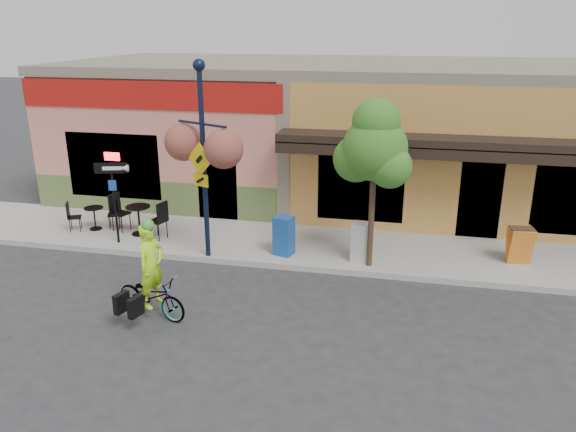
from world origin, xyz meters
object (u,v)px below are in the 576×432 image
object	(u,v)px
newspaper_box_blue	(284,236)
building	(337,129)
lamp_post	(204,162)
one_way_sign	(115,203)
newspaper_box_grey	(361,242)
cyclist_rider	(152,277)
street_tree	(373,184)
bicycle	(152,296)

from	to	relation	value
newspaper_box_blue	building	bearing A→B (deg)	100.95
lamp_post	newspaper_box_blue	xyz separation A→B (m)	(1.85, 0.48, -1.91)
one_way_sign	newspaper_box_blue	xyz separation A→B (m)	(4.50, 0.13, -0.60)
building	newspaper_box_grey	size ratio (longest dim) A/B	18.74
building	cyclist_rider	xyz separation A→B (m)	(-2.45, -9.76, -1.38)
building	one_way_sign	bearing A→B (deg)	-127.48
street_tree	newspaper_box_grey	bearing A→B (deg)	133.36
newspaper_box_grey	street_tree	distance (m)	1.58
building	one_way_sign	size ratio (longest dim) A/B	8.31
building	newspaper_box_blue	bearing A→B (deg)	-94.37
lamp_post	street_tree	bearing A→B (deg)	27.99
building	bicycle	distance (m)	10.24
bicycle	newspaper_box_blue	world-z (taller)	newspaper_box_blue
bicycle	lamp_post	bearing A→B (deg)	12.71
building	newspaper_box_blue	xyz separation A→B (m)	(-0.49, -6.37, -1.60)
cyclist_rider	street_tree	bearing A→B (deg)	-36.75
building	cyclist_rider	distance (m)	10.16
one_way_sign	newspaper_box_grey	world-z (taller)	one_way_sign
cyclist_rider	newspaper_box_grey	world-z (taller)	cyclist_rider
building	lamp_post	world-z (taller)	lamp_post
cyclist_rider	newspaper_box_grey	distance (m)	5.18
lamp_post	newspaper_box_grey	bearing A→B (deg)	31.92
lamp_post	street_tree	world-z (taller)	lamp_post
building	bicycle	bearing A→B (deg)	-104.35
cyclist_rider	bicycle	bearing A→B (deg)	105.84
newspaper_box_blue	newspaper_box_grey	xyz separation A→B (m)	(1.93, 0.01, -0.01)
bicycle	street_tree	size ratio (longest dim) A/B	0.41
street_tree	cyclist_rider	bearing A→B (deg)	-142.60
bicycle	lamp_post	xyz separation A→B (m)	(0.16, 2.91, 2.12)
cyclist_rider	one_way_sign	distance (m)	4.15
one_way_sign	newspaper_box_grey	bearing A→B (deg)	-14.38
cyclist_rider	newspaper_box_grey	size ratio (longest dim) A/B	1.80
lamp_post	newspaper_box_blue	bearing A→B (deg)	39.00
lamp_post	one_way_sign	world-z (taller)	lamp_post
newspaper_box_blue	newspaper_box_grey	bearing A→B (deg)	15.71
newspaper_box_blue	street_tree	bearing A→B (deg)	9.13
newspaper_box_blue	street_tree	xyz separation A→B (m)	(2.17, -0.23, 1.53)
newspaper_box_grey	cyclist_rider	bearing A→B (deg)	-135.69
lamp_post	cyclist_rider	bearing A→B (deg)	-67.63
newspaper_box_blue	street_tree	world-z (taller)	street_tree
cyclist_rider	one_way_sign	size ratio (longest dim) A/B	0.80
building	street_tree	size ratio (longest dim) A/B	4.49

